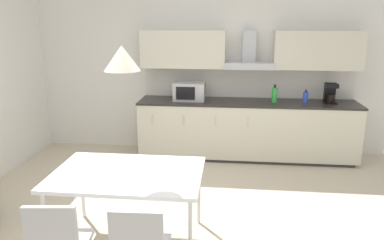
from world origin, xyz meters
name	(u,v)px	position (x,y,z in m)	size (l,w,h in m)	color
ground_plane	(172,227)	(0.00, 0.00, -0.01)	(7.70, 7.52, 0.02)	beige
wall_back	(196,65)	(0.00, 2.56, 1.41)	(6.16, 0.10, 2.82)	silver
kitchen_counter	(246,129)	(0.84, 2.18, 0.46)	(3.36, 0.68, 0.91)	#333333
backsplash_tile	(247,83)	(0.84, 2.50, 1.13)	(3.34, 0.02, 0.45)	silver
upper_wall_cabinets	(249,50)	(0.84, 2.34, 1.67)	(3.34, 0.40, 0.57)	beige
microwave	(189,91)	(-0.06, 2.18, 1.05)	(0.48, 0.35, 0.28)	#ADADB2
coffee_maker	(330,93)	(2.07, 2.20, 1.06)	(0.18, 0.19, 0.30)	black
bottle_green	(274,95)	(1.24, 2.14, 1.02)	(0.08, 0.08, 0.27)	green
bottle_blue	(305,97)	(1.71, 2.16, 0.99)	(0.08, 0.08, 0.20)	blue
dining_table	(128,176)	(-0.37, -0.32, 0.69)	(1.41, 0.95, 0.74)	white
pendant_lamp	(122,58)	(-0.37, -0.32, 1.80)	(0.32, 0.32, 0.22)	silver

